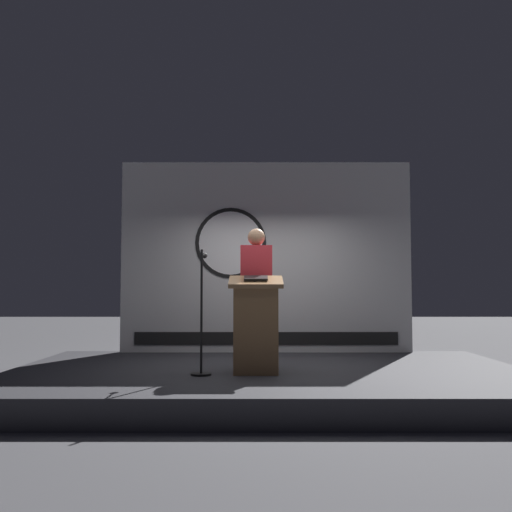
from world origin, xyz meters
TOP-DOWN VIEW (x-y plane):
  - ground_plane at (0.00, 0.00)m, footprint 40.00×40.00m
  - stage_platform at (0.00, 0.00)m, footprint 6.40×4.00m
  - banner_display at (-0.02, 1.85)m, footprint 4.60×0.12m
  - podium at (-0.16, -0.44)m, footprint 0.64×0.50m
  - speaker_person at (-0.16, 0.04)m, footprint 0.40×0.26m
  - microphone_stand at (-0.79, -0.54)m, footprint 0.24×0.50m

SIDE VIEW (x-z plane):
  - ground_plane at x=0.00m, z-range 0.00..0.00m
  - stage_platform at x=0.00m, z-range 0.00..0.30m
  - microphone_stand at x=-0.79m, z-range 0.08..1.53m
  - podium at x=-0.16m, z-range 0.29..1.44m
  - speaker_person at x=-0.16m, z-range 0.32..2.09m
  - banner_display at x=-0.02m, z-range 0.29..3.32m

